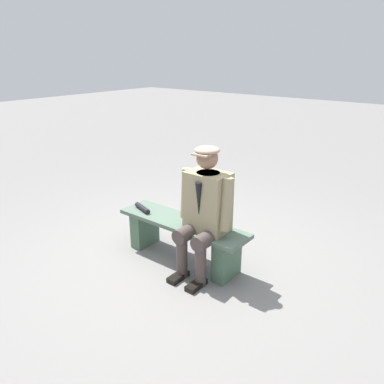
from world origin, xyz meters
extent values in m
plane|color=slate|center=(0.00, 0.00, 0.00)|extent=(30.00, 30.00, 0.00)
cube|color=#4E6455|center=(0.00, 0.00, 0.43)|extent=(1.47, 0.38, 0.04)
cube|color=#44634D|center=(-0.56, 0.00, 0.20)|extent=(0.14, 0.33, 0.41)
cube|color=#44634D|center=(0.56, 0.00, 0.20)|extent=(0.14, 0.33, 0.41)
cube|color=gray|center=(-0.32, 0.00, 0.74)|extent=(0.41, 0.28, 0.59)
cylinder|color=#1E2338|center=(-0.32, 0.00, 1.01)|extent=(0.22, 0.22, 0.06)
cone|color=black|center=(-0.32, 0.14, 0.81)|extent=(0.07, 0.07, 0.32)
sphere|color=#8C664C|center=(-0.32, 0.02, 1.18)|extent=(0.20, 0.20, 0.20)
ellipsoid|color=tan|center=(-0.32, 0.02, 1.25)|extent=(0.23, 0.23, 0.07)
cube|color=tan|center=(-0.32, 0.11, 1.23)|extent=(0.16, 0.09, 0.02)
cylinder|color=#453B38|center=(-0.43, 0.13, 0.45)|extent=(0.15, 0.38, 0.15)
cylinder|color=#453B38|center=(-0.43, 0.26, 0.22)|extent=(0.11, 0.11, 0.45)
cube|color=black|center=(-0.43, 0.32, 0.03)|extent=(0.10, 0.24, 0.05)
cylinder|color=gray|center=(-0.55, 0.04, 0.79)|extent=(0.10, 0.14, 0.50)
cylinder|color=#453B38|center=(-0.21, 0.13, 0.45)|extent=(0.15, 0.38, 0.15)
cylinder|color=#453B38|center=(-0.21, 0.26, 0.22)|extent=(0.11, 0.11, 0.45)
cube|color=black|center=(-0.21, 0.32, 0.03)|extent=(0.10, 0.24, 0.05)
cylinder|color=gray|center=(-0.09, 0.04, 0.79)|extent=(0.10, 0.14, 0.50)
cylinder|color=black|center=(0.52, 0.05, 0.47)|extent=(0.27, 0.14, 0.06)
camera|label=1|loc=(-2.29, 2.75, 2.09)|focal=35.56mm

